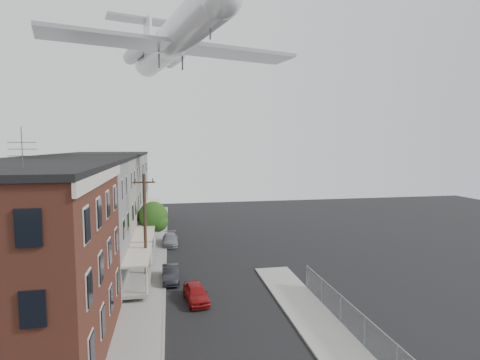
# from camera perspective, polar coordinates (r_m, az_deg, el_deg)

# --- Properties ---
(sidewalk_left) EXTENTS (3.00, 62.00, 0.12)m
(sidewalk_left) POSITION_cam_1_polar(r_m,az_deg,el_deg) (39.00, -13.41, -11.61)
(sidewalk_left) COLOR gray
(sidewalk_left) RESTS_ON ground
(sidewalk_right) EXTENTS (3.00, 26.00, 0.12)m
(sidewalk_right) POSITION_cam_1_polar(r_m,az_deg,el_deg) (24.09, 13.78, -22.71)
(sidewalk_right) COLOR gray
(sidewalk_right) RESTS_ON ground
(curb_left) EXTENTS (0.15, 62.00, 0.14)m
(curb_left) POSITION_cam_1_polar(r_m,az_deg,el_deg) (38.95, -11.24, -11.57)
(curb_left) COLOR gray
(curb_left) RESTS_ON ground
(curb_right) EXTENTS (0.15, 26.00, 0.14)m
(curb_right) POSITION_cam_1_polar(r_m,az_deg,el_deg) (23.58, 10.29, -23.27)
(curb_right) COLOR gray
(curb_right) RESTS_ON ground
(corner_building) EXTENTS (10.31, 12.30, 12.15)m
(corner_building) POSITION_cam_1_polar(r_m,az_deg,el_deg) (22.82, -32.66, -11.20)
(corner_building) COLOR #341710
(corner_building) RESTS_ON ground
(row_house_a) EXTENTS (11.98, 7.00, 10.30)m
(row_house_a) POSITION_cam_1_polar(r_m,az_deg,el_deg) (31.56, -26.14, -6.54)
(row_house_a) COLOR slate
(row_house_a) RESTS_ON ground
(row_house_b) EXTENTS (11.98, 7.00, 10.30)m
(row_house_b) POSITION_cam_1_polar(r_m,az_deg,el_deg) (38.24, -23.36, -4.43)
(row_house_b) COLOR gray
(row_house_b) RESTS_ON ground
(row_house_c) EXTENTS (11.98, 7.00, 10.30)m
(row_house_c) POSITION_cam_1_polar(r_m,az_deg,el_deg) (45.01, -21.42, -2.95)
(row_house_c) COLOR slate
(row_house_c) RESTS_ON ground
(row_house_d) EXTENTS (11.98, 7.00, 10.30)m
(row_house_d) POSITION_cam_1_polar(r_m,az_deg,el_deg) (51.85, -19.99, -1.85)
(row_house_d) COLOR gray
(row_house_d) RESTS_ON ground
(row_house_e) EXTENTS (11.98, 7.00, 10.30)m
(row_house_e) POSITION_cam_1_polar(r_m,az_deg,el_deg) (58.72, -18.90, -1.01)
(row_house_e) COLOR slate
(row_house_e) RESTS_ON ground
(chainlink_fence) EXTENTS (0.06, 18.06, 1.90)m
(chainlink_fence) POSITION_cam_1_polar(r_m,az_deg,el_deg) (23.49, 18.49, -21.04)
(chainlink_fence) COLOR gray
(chainlink_fence) RESTS_ON ground
(utility_pole) EXTENTS (1.80, 0.26, 9.00)m
(utility_pole) POSITION_cam_1_polar(r_m,az_deg,el_deg) (32.05, -14.27, -6.81)
(utility_pole) COLOR black
(utility_pole) RESTS_ON ground
(street_tree) EXTENTS (3.22, 3.20, 5.20)m
(street_tree) POSITION_cam_1_polar(r_m,az_deg,el_deg) (41.99, -12.95, -5.61)
(street_tree) COLOR black
(street_tree) RESTS_ON ground
(car_near) EXTENTS (1.97, 3.93, 1.28)m
(car_near) POSITION_cam_1_polar(r_m,az_deg,el_deg) (28.52, -6.72, -16.71)
(car_near) COLOR maroon
(car_near) RESTS_ON ground
(car_mid) EXTENTS (1.45, 3.88, 1.27)m
(car_mid) POSITION_cam_1_polar(r_m,az_deg,el_deg) (32.68, -10.54, -13.86)
(car_mid) COLOR black
(car_mid) RESTS_ON ground
(car_far) EXTENTS (1.75, 4.24, 1.23)m
(car_far) POSITION_cam_1_polar(r_m,az_deg,el_deg) (43.83, -10.60, -8.90)
(car_far) COLOR gray
(car_far) RESTS_ON ground
(airplane) EXTENTS (23.81, 27.22, 7.85)m
(airplane) POSITION_cam_1_polar(r_m,az_deg,el_deg) (39.36, -10.39, 20.09)
(airplane) COLOR white
(airplane) RESTS_ON ground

